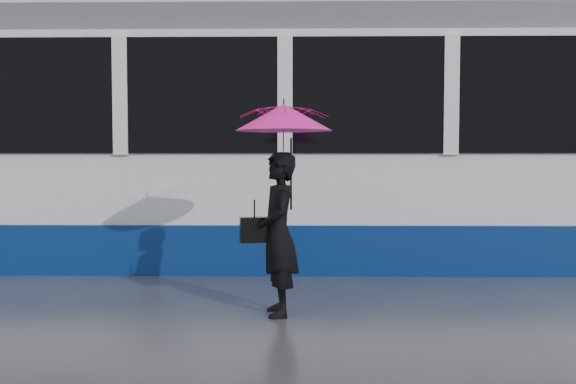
{
  "coord_description": "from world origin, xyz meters",
  "views": [
    {
      "loc": [
        0.83,
        -6.51,
        1.44
      ],
      "look_at": [
        0.71,
        -0.1,
        1.1
      ],
      "focal_mm": 40.0,
      "sensor_mm": 36.0,
      "label": 1
    }
  ],
  "objects": [
    {
      "name": "handbag",
      "position": [
        0.42,
        -0.67,
        0.78
      ],
      "size": [
        0.28,
        0.16,
        0.41
      ],
      "rotation": [
        0.0,
        0.0,
        0.18
      ],
      "color": "black",
      "rests_on": "ground"
    },
    {
      "name": "tram",
      "position": [
        -2.85,
        2.5,
        1.64
      ],
      "size": [
        26.0,
        2.56,
        3.35
      ],
      "color": "white",
      "rests_on": "ground"
    },
    {
      "name": "rails",
      "position": [
        0.0,
        2.5,
        0.01
      ],
      "size": [
        34.0,
        1.51,
        0.02
      ],
      "color": "#3F3D38",
      "rests_on": "ground"
    },
    {
      "name": "woman",
      "position": [
        0.64,
        -0.69,
        0.75
      ],
      "size": [
        0.45,
        0.6,
        1.5
      ],
      "primitive_type": "imported",
      "rotation": [
        0.0,
        0.0,
        -1.39
      ],
      "color": "black",
      "rests_on": "ground"
    },
    {
      "name": "umbrella",
      "position": [
        0.69,
        -0.69,
        1.64
      ],
      "size": [
        1.02,
        1.02,
        1.01
      ],
      "rotation": [
        0.0,
        0.0,
        0.18
      ],
      "color": "#DC128A",
      "rests_on": "ground"
    },
    {
      "name": "ground",
      "position": [
        0.0,
        0.0,
        0.0
      ],
      "size": [
        90.0,
        90.0,
        0.0
      ],
      "primitive_type": "plane",
      "color": "#2E2E34",
      "rests_on": "ground"
    }
  ]
}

